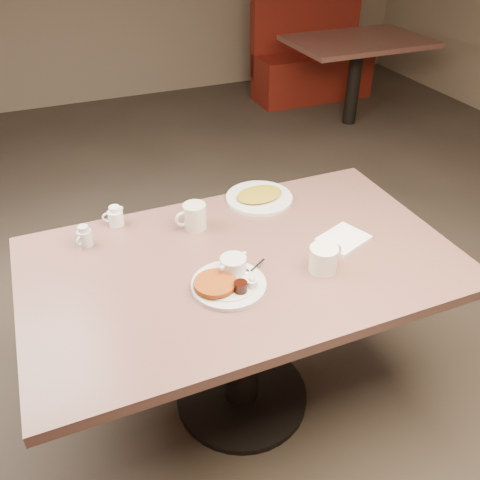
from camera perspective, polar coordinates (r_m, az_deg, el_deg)
name	(u,v)px	position (r m, az deg, el deg)	size (l,w,h in m)	color
room	(243,72)	(1.47, 0.31, 18.40)	(7.04, 8.04, 2.84)	#4C3F33
diner_table	(242,296)	(1.88, 0.23, -6.33)	(1.50, 0.90, 0.75)	#84564C
main_plate	(228,280)	(1.65, -1.37, -4.49)	(0.33, 0.33, 0.07)	silver
coffee_mug_near	(324,258)	(1.72, 9.45, -2.05)	(0.15, 0.12, 0.09)	white
napkin	(343,240)	(1.89, 11.57, 0.05)	(0.21, 0.19, 0.02)	white
coffee_mug_far	(194,216)	(1.91, -5.21, 2.65)	(0.12, 0.09, 0.10)	silver
creamer_left	(85,237)	(1.90, -17.11, 0.38)	(0.07, 0.07, 0.08)	silver
creamer_right	(115,217)	(1.99, -13.87, 2.58)	(0.09, 0.07, 0.08)	white
hash_plate	(259,197)	(2.11, 2.18, 4.89)	(0.31, 0.31, 0.04)	silver
booth_back_right	(315,58)	(5.42, 8.42, 19.63)	(1.18, 1.39, 1.12)	maroon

